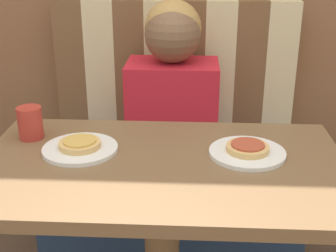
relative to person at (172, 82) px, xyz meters
The scene contains 9 objects.
booth_seat 0.53m from the person, 90.00° to the right, with size 1.02×0.54×0.43m.
booth_backrest 0.22m from the person, 90.00° to the left, with size 1.02×0.09×0.61m.
dining_table 0.65m from the person, 90.00° to the right, with size 0.99×0.59×0.72m.
person is the anchor object (origin of this frame).
plate_left 0.62m from the person, 111.96° to the right, with size 0.21×0.21×0.01m.
plate_right 0.62m from the person, 68.04° to the right, with size 0.21×0.21×0.01m.
pizza_left 0.62m from the person, 111.96° to the right, with size 0.12×0.12×0.02m.
pizza_right 0.62m from the person, 68.04° to the right, with size 0.12×0.12×0.02m.
drinking_cup 0.63m from the person, 128.90° to the right, with size 0.07×0.07×0.10m.
Camera 1 is at (0.08, -1.12, 1.27)m, focal length 50.00 mm.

